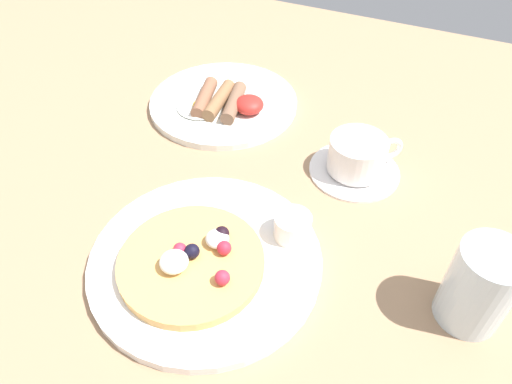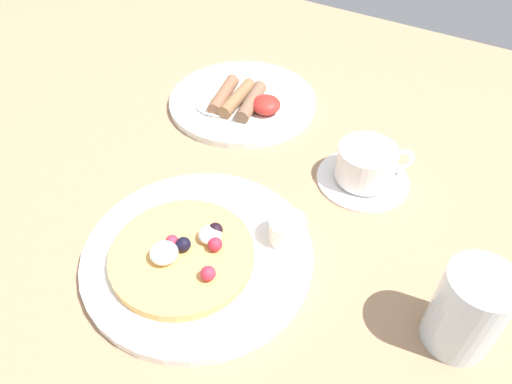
# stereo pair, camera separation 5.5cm
# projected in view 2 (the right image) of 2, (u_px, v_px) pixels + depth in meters

# --- Properties ---
(ground_plane) EXTENTS (1.77, 1.37, 0.03)m
(ground_plane) POSITION_uv_depth(u_px,v_px,m) (233.00, 219.00, 0.65)
(ground_plane) COLOR #9F7B5A
(pancake_plate) EXTENTS (0.28, 0.28, 0.01)m
(pancake_plate) POSITION_uv_depth(u_px,v_px,m) (198.00, 254.00, 0.58)
(pancake_plate) COLOR white
(pancake_plate) RESTS_ON ground_plane
(pancake_with_berries) EXTENTS (0.17, 0.17, 0.03)m
(pancake_with_berries) POSITION_uv_depth(u_px,v_px,m) (181.00, 253.00, 0.56)
(pancake_with_berries) COLOR #E2A758
(pancake_with_berries) RESTS_ON pancake_plate
(syrup_ramekin) EXTENTS (0.05, 0.05, 0.03)m
(syrup_ramekin) POSITION_uv_depth(u_px,v_px,m) (287.00, 229.00, 0.58)
(syrup_ramekin) COLOR white
(syrup_ramekin) RESTS_ON pancake_plate
(breakfast_plate) EXTENTS (0.26, 0.26, 0.01)m
(breakfast_plate) POSITION_uv_depth(u_px,v_px,m) (243.00, 101.00, 0.82)
(breakfast_plate) COLOR white
(breakfast_plate) RESTS_ON ground_plane
(fried_breakfast) EXTENTS (0.14, 0.11, 0.03)m
(fried_breakfast) POSITION_uv_depth(u_px,v_px,m) (241.00, 101.00, 0.79)
(fried_breakfast) COLOR brown
(fried_breakfast) RESTS_ON breakfast_plate
(coffee_saucer) EXTENTS (0.13, 0.13, 0.01)m
(coffee_saucer) POSITION_uv_depth(u_px,v_px,m) (363.00, 178.00, 0.68)
(coffee_saucer) COLOR white
(coffee_saucer) RESTS_ON ground_plane
(coffee_cup) EXTENTS (0.10, 0.09, 0.05)m
(coffee_cup) POSITION_uv_depth(u_px,v_px,m) (367.00, 163.00, 0.66)
(coffee_cup) COLOR white
(coffee_cup) RESTS_ON coffee_saucer
(water_glass) EXTENTS (0.07, 0.07, 0.11)m
(water_glass) POSITION_uv_depth(u_px,v_px,m) (468.00, 310.00, 0.47)
(water_glass) COLOR silver
(water_glass) RESTS_ON ground_plane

